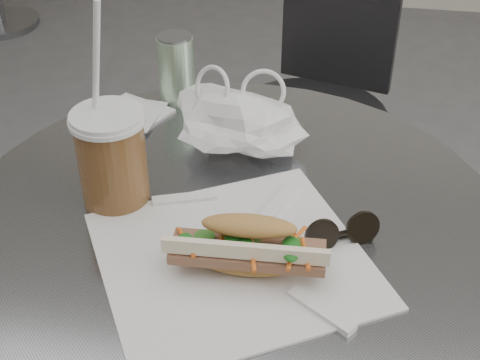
% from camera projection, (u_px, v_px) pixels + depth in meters
% --- Properties ---
extents(cafe_table, '(0.76, 0.76, 0.74)m').
position_uv_depth(cafe_table, '(232.00, 343.00, 1.08)').
color(cafe_table, slate).
rests_on(cafe_table, ground).
extents(chair_far, '(0.39, 0.42, 0.73)m').
position_uv_depth(chair_far, '(313.00, 150.00, 1.80)').
color(chair_far, '#29292B').
rests_on(chair_far, ground).
extents(sandwich_paper, '(0.43, 0.42, 0.00)m').
position_uv_depth(sandwich_paper, '(233.00, 259.00, 0.84)').
color(sandwich_paper, white).
rests_on(sandwich_paper, cafe_table).
extents(banh_mi, '(0.23, 0.10, 0.08)m').
position_uv_depth(banh_mi, '(248.00, 247.00, 0.80)').
color(banh_mi, tan).
rests_on(banh_mi, sandwich_paper).
extents(iced_coffee, '(0.10, 0.10, 0.30)m').
position_uv_depth(iced_coffee, '(112.00, 156.00, 0.90)').
color(iced_coffee, brown).
rests_on(iced_coffee, cafe_table).
extents(sunglasses, '(0.10, 0.06, 0.05)m').
position_uv_depth(sunglasses, '(341.00, 233.00, 0.86)').
color(sunglasses, black).
rests_on(sunglasses, cafe_table).
extents(plastic_bag, '(0.22, 0.19, 0.10)m').
position_uv_depth(plastic_bag, '(236.00, 124.00, 1.02)').
color(plastic_bag, silver).
rests_on(plastic_bag, cafe_table).
extents(napkin_stack, '(0.15, 0.15, 0.01)m').
position_uv_depth(napkin_stack, '(129.00, 115.00, 1.13)').
color(napkin_stack, white).
rests_on(napkin_stack, cafe_table).
extents(drink_can, '(0.06, 0.06, 0.12)m').
position_uv_depth(drink_can, '(176.00, 68.00, 1.15)').
color(drink_can, '#5B9858').
rests_on(drink_can, cafe_table).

